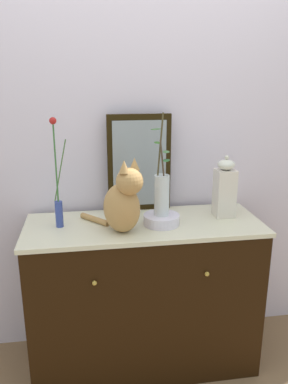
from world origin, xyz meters
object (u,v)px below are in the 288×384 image
(mirror_leaning, at_px, (139,163))
(vase_glass_clear, at_px, (162,192))
(cat_sitting, at_px, (123,202))
(bowl_porcelain, at_px, (161,220))
(sideboard, at_px, (144,295))
(vase_slim_green, at_px, (58,196))
(jar_lidded_porcelain, at_px, (225,189))

(mirror_leaning, height_order, vase_glass_clear, vase_glass_clear)
(cat_sitting, bearing_deg, bowl_porcelain, 18.46)
(sideboard, distance_m, mirror_leaning, 0.78)
(sideboard, relative_size, vase_slim_green, 2.24)
(mirror_leaning, relative_size, bowl_porcelain, 2.91)
(vase_slim_green, xyz_separation_m, jar_lidded_porcelain, (0.93, 0.03, -0.01))
(vase_slim_green, xyz_separation_m, vase_glass_clear, (0.55, -0.05, 0.01))
(vase_slim_green, bearing_deg, jar_lidded_porcelain, 1.64)
(sideboard, xyz_separation_m, mirror_leaning, (0.01, 0.23, 0.74))
(bowl_porcelain, bearing_deg, sideboard, 159.43)
(cat_sitting, relative_size, bowl_porcelain, 2.00)
(vase_glass_clear, bearing_deg, sideboard, 159.59)
(jar_lidded_porcelain, bearing_deg, mirror_leaning, 158.20)
(sideboard, distance_m, bowl_porcelain, 0.49)
(vase_slim_green, relative_size, jar_lidded_porcelain, 1.63)
(cat_sitting, distance_m, vase_glass_clear, 0.23)
(sideboard, height_order, mirror_leaning, mirror_leaning)
(mirror_leaning, bearing_deg, vase_glass_clear, -72.76)
(bowl_porcelain, relative_size, jar_lidded_porcelain, 0.55)
(sideboard, distance_m, vase_glass_clear, 0.65)
(cat_sitting, xyz_separation_m, jar_lidded_porcelain, (0.60, 0.15, -0.00))
(mirror_leaning, bearing_deg, bowl_porcelain, -72.72)
(jar_lidded_porcelain, bearing_deg, sideboard, -174.60)
(mirror_leaning, height_order, jar_lidded_porcelain, mirror_leaning)
(vase_glass_clear, distance_m, jar_lidded_porcelain, 0.39)
(sideboard, bearing_deg, vase_slim_green, 177.71)
(sideboard, xyz_separation_m, cat_sitting, (-0.13, -0.11, 0.62))
(sideboard, distance_m, vase_slim_green, 0.78)
(cat_sitting, relative_size, jar_lidded_porcelain, 1.10)
(bowl_porcelain, bearing_deg, vase_slim_green, 174.53)
(jar_lidded_porcelain, bearing_deg, vase_slim_green, -178.36)
(cat_sitting, height_order, vase_slim_green, vase_slim_green)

